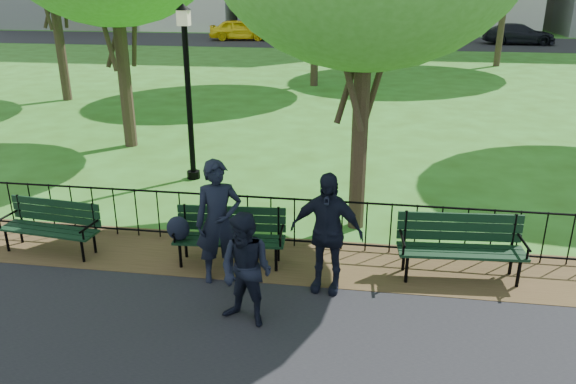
# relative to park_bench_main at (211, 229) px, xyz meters

# --- Properties ---
(ground) EXTENTS (120.00, 120.00, 0.00)m
(ground) POSITION_rel_park_bench_main_xyz_m (1.02, -1.22, -0.60)
(ground) COLOR #2F5516
(dirt_strip) EXTENTS (60.00, 1.60, 0.01)m
(dirt_strip) POSITION_rel_park_bench_main_xyz_m (1.02, 0.28, -0.59)
(dirt_strip) COLOR #372A16
(dirt_strip) RESTS_ON ground
(far_street) EXTENTS (70.00, 9.00, 0.01)m
(far_street) POSITION_rel_park_bench_main_xyz_m (1.02, 33.78, -0.59)
(far_street) COLOR black
(far_street) RESTS_ON ground
(iron_fence) EXTENTS (24.06, 0.06, 1.00)m
(iron_fence) POSITION_rel_park_bench_main_xyz_m (1.02, 0.78, -0.10)
(iron_fence) COLOR black
(iron_fence) RESTS_ON ground
(park_bench_main) EXTENTS (1.86, 0.66, 0.99)m
(park_bench_main) POSITION_rel_park_bench_main_xyz_m (0.00, 0.00, 0.00)
(park_bench_main) COLOR black
(park_bench_main) RESTS_ON ground
(park_bench_left_a) EXTENTS (1.71, 0.70, 0.94)m
(park_bench_left_a) POSITION_rel_park_bench_main_xyz_m (-2.76, 0.05, -0.06)
(park_bench_left_a) COLOR black
(park_bench_left_a) RESTS_ON ground
(park_bench_right_a) EXTENTS (1.92, 0.72, 1.07)m
(park_bench_right_a) POSITION_rel_park_bench_main_xyz_m (3.84, 0.18, 0.01)
(park_bench_right_a) COLOR black
(park_bench_right_a) RESTS_ON ground
(lamppost) EXTENTS (0.34, 0.34, 3.82)m
(lamppost) POSITION_rel_park_bench_main_xyz_m (-1.56, 3.91, 1.48)
(lamppost) COLOR black
(lamppost) RESTS_ON ground
(person_left) EXTENTS (0.81, 0.67, 1.89)m
(person_left) POSITION_rel_park_bench_main_xyz_m (0.27, -0.49, 0.36)
(person_left) COLOR black
(person_left) RESTS_ON asphalt_path
(person_mid) EXTENTS (0.84, 0.62, 1.56)m
(person_mid) POSITION_rel_park_bench_main_xyz_m (0.92, -1.55, 0.19)
(person_mid) COLOR black
(person_mid) RESTS_ON asphalt_path
(person_right) EXTENTS (1.11, 0.58, 1.81)m
(person_right) POSITION_rel_park_bench_main_xyz_m (1.86, -0.52, 0.32)
(person_right) COLOR black
(person_right) RESTS_ON asphalt_path
(taxi) EXTENTS (4.52, 2.27, 1.48)m
(taxi) POSITION_rel_park_bench_main_xyz_m (-7.47, 33.61, 0.15)
(taxi) COLOR yellow
(taxi) RESTS_ON far_street
(sedan_silver) EXTENTS (4.49, 2.80, 1.40)m
(sedan_silver) POSITION_rel_park_bench_main_xyz_m (-0.17, 31.83, 0.11)
(sedan_silver) COLOR #989A9F
(sedan_silver) RESTS_ON far_street
(sedan_dark) EXTENTS (4.75, 1.98, 1.37)m
(sedan_dark) POSITION_rel_park_bench_main_xyz_m (12.05, 33.78, 0.10)
(sedan_dark) COLOR black
(sedan_dark) RESTS_ON far_street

